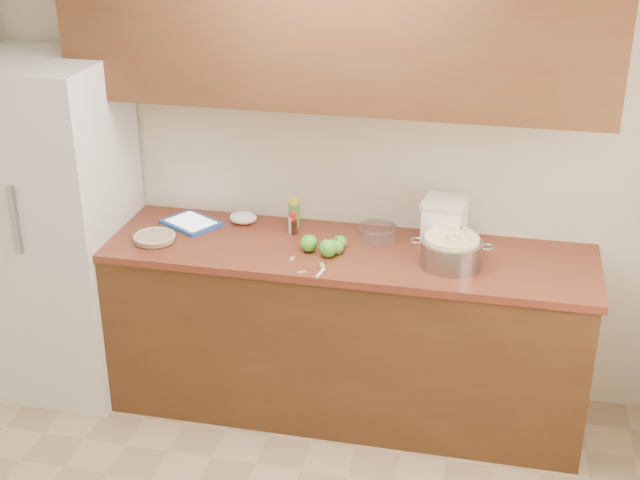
% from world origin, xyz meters
% --- Properties ---
extents(room_shell, '(3.60, 3.60, 3.60)m').
position_xyz_m(room_shell, '(0.00, 0.00, 1.30)').
color(room_shell, tan).
rests_on(room_shell, ground).
extents(counter_run, '(2.64, 0.68, 0.92)m').
position_xyz_m(counter_run, '(0.00, 1.48, 0.46)').
color(counter_run, '#573218').
rests_on(counter_run, ground).
extents(upper_cabinets, '(2.60, 0.34, 0.70)m').
position_xyz_m(upper_cabinets, '(0.00, 1.63, 1.95)').
color(upper_cabinets, '#57361A').
rests_on(upper_cabinets, room_shell).
extents(fridge, '(0.70, 0.70, 1.80)m').
position_xyz_m(fridge, '(-1.44, 1.44, 0.90)').
color(fridge, silver).
rests_on(fridge, ground).
extents(pie, '(0.22, 0.22, 0.04)m').
position_xyz_m(pie, '(-0.86, 1.36, 0.94)').
color(pie, silver).
rests_on(pie, counter_run).
extents(colander, '(0.39, 0.29, 0.15)m').
position_xyz_m(colander, '(0.62, 1.41, 0.99)').
color(colander, gray).
rests_on(colander, counter_run).
extents(flour_canister, '(0.23, 0.23, 0.26)m').
position_xyz_m(flour_canister, '(0.56, 1.60, 1.05)').
color(flour_canister, white).
rests_on(flour_canister, counter_run).
extents(tablet, '(0.35, 0.32, 0.02)m').
position_xyz_m(tablet, '(-0.75, 1.60, 0.93)').
color(tablet, '#2451AD').
rests_on(tablet, counter_run).
extents(paring_knife, '(0.04, 0.18, 0.02)m').
position_xyz_m(paring_knife, '(0.03, 1.19, 0.93)').
color(paring_knife, gray).
rests_on(paring_knife, counter_run).
extents(lemon_bottle, '(0.06, 0.06, 0.16)m').
position_xyz_m(lemon_bottle, '(-0.21, 1.68, 1.00)').
color(lemon_bottle, '#4C8C38').
rests_on(lemon_bottle, counter_run).
extents(cinnamon_shaker, '(0.05, 0.05, 0.11)m').
position_xyz_m(cinnamon_shaker, '(-0.20, 1.61, 0.97)').
color(cinnamon_shaker, beige).
rests_on(cinnamon_shaker, counter_run).
extents(vanilla_bottle, '(0.03, 0.03, 0.10)m').
position_xyz_m(vanilla_bottle, '(-0.19, 1.59, 0.97)').
color(vanilla_bottle, black).
rests_on(vanilla_bottle, counter_run).
extents(mixing_bowl, '(0.20, 0.20, 0.07)m').
position_xyz_m(mixing_bowl, '(0.23, 1.63, 0.96)').
color(mixing_bowl, silver).
rests_on(mixing_bowl, counter_run).
extents(paper_towel, '(0.16, 0.14, 0.06)m').
position_xyz_m(paper_towel, '(-0.49, 1.68, 0.95)').
color(paper_towel, white).
rests_on(paper_towel, counter_run).
extents(apple_left, '(0.09, 0.09, 0.10)m').
position_xyz_m(apple_left, '(-0.07, 1.41, 0.96)').
color(apple_left, green).
rests_on(apple_left, counter_run).
extents(apple_center, '(0.07, 0.07, 0.08)m').
position_xyz_m(apple_center, '(0.07, 1.48, 0.95)').
color(apple_center, green).
rests_on(apple_center, counter_run).
extents(apple_front, '(0.09, 0.09, 0.10)m').
position_xyz_m(apple_front, '(0.03, 1.38, 0.96)').
color(apple_front, green).
rests_on(apple_front, counter_run).
extents(apple_extra, '(0.07, 0.07, 0.09)m').
position_xyz_m(apple_extra, '(0.06, 1.41, 0.96)').
color(apple_extra, green).
rests_on(apple_extra, counter_run).
extents(peel_a, '(0.04, 0.06, 0.00)m').
position_xyz_m(peel_a, '(0.02, 1.27, 0.92)').
color(peel_a, '#8EC05D').
rests_on(peel_a, counter_run).
extents(peel_b, '(0.02, 0.04, 0.00)m').
position_xyz_m(peel_b, '(-0.13, 1.31, 0.92)').
color(peel_b, '#8EC05D').
rests_on(peel_b, counter_run).
extents(peel_c, '(0.04, 0.03, 0.00)m').
position_xyz_m(peel_c, '(-0.05, 1.18, 0.92)').
color(peel_c, '#8EC05D').
rests_on(peel_c, counter_run).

